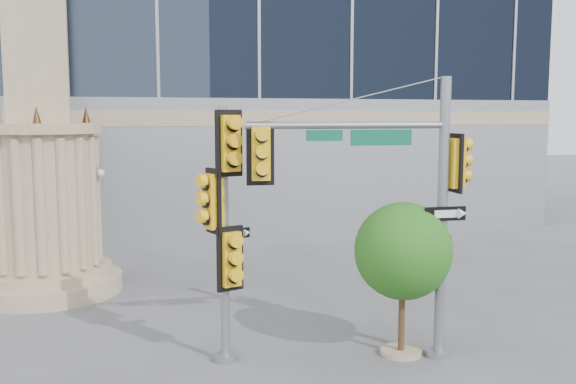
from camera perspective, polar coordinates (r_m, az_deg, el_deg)
name	(u,v)px	position (r m, az deg, el deg)	size (l,w,h in m)	color
monument	(39,109)	(20.28, -21.23, 6.92)	(4.40, 4.40, 16.60)	#9D896A
main_signal_pole	(395,187)	(13.77, 9.46, 0.41)	(4.74, 0.88, 6.14)	slate
secondary_signal_pole	(224,215)	(13.55, -5.69, -2.03)	(1.03, 0.73, 5.52)	slate
street_tree	(404,255)	(14.43, 10.30, -5.52)	(2.21, 2.16, 3.44)	#9D896A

